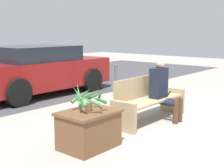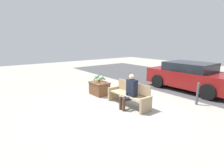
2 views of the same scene
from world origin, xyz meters
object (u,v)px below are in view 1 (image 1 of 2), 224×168
(bench, at_px, (148,100))
(person_seated, at_px, (163,87))
(bollard_post, at_px, (116,79))
(potted_plant, at_px, (89,97))
(planter_box, at_px, (89,128))
(parked_car, at_px, (38,70))

(bench, height_order, person_seated, person_seated)
(person_seated, distance_m, bollard_post, 2.61)
(potted_plant, distance_m, bollard_post, 4.00)
(bench, bearing_deg, person_seated, -40.64)
(person_seated, distance_m, potted_plant, 2.03)
(planter_box, bearing_deg, parked_car, 62.67)
(person_seated, height_order, bollard_post, person_seated)
(planter_box, xyz_separation_m, bollard_post, (3.34, 2.20, 0.15))
(planter_box, height_order, potted_plant, potted_plant)
(person_seated, distance_m, planter_box, 2.07)
(person_seated, height_order, parked_car, parked_car)
(planter_box, distance_m, potted_plant, 0.47)
(potted_plant, xyz_separation_m, parked_car, (2.04, 3.97, -0.09))
(parked_car, bearing_deg, bollard_post, -54.00)
(bench, xyz_separation_m, planter_box, (-1.81, -0.14, -0.10))
(potted_plant, height_order, bollard_post, potted_plant)
(bollard_post, bearing_deg, parked_car, 126.00)
(bench, bearing_deg, bollard_post, 53.53)
(parked_car, distance_m, bollard_post, 2.20)
(parked_car, bearing_deg, person_seated, -90.21)
(potted_plant, bearing_deg, person_seated, -1.48)
(potted_plant, height_order, parked_car, parked_car)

